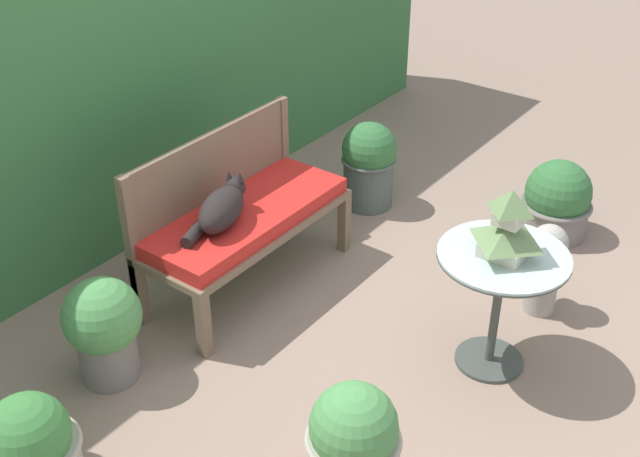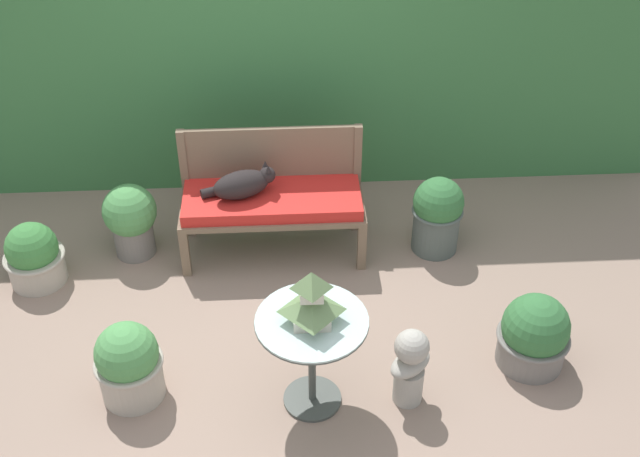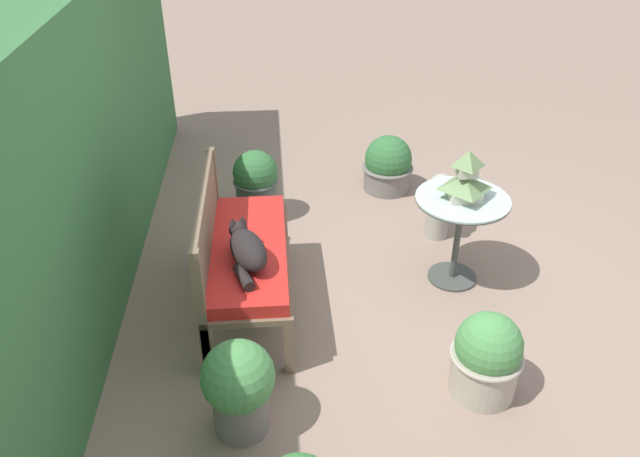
{
  "view_description": "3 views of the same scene",
  "coord_description": "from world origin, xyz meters",
  "px_view_note": "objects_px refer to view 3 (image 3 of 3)",
  "views": [
    {
      "loc": [
        -2.7,
        -1.54,
        2.74
      ],
      "look_at": [
        0.02,
        0.49,
        0.62
      ],
      "focal_mm": 45.0,
      "sensor_mm": 36.0,
      "label": 1
    },
    {
      "loc": [
        0.17,
        -3.51,
        3.71
      ],
      "look_at": [
        0.4,
        0.5,
        0.61
      ],
      "focal_mm": 45.0,
      "sensor_mm": 36.0,
      "label": 2
    },
    {
      "loc": [
        -3.2,
        0.86,
        2.69
      ],
      "look_at": [
        0.42,
        0.57,
        0.39
      ],
      "focal_mm": 35.0,
      "sensor_mm": 36.0,
      "label": 3
    }
  ],
  "objects_px": {
    "pagoda_birdhouse": "(466,178)",
    "potted_plant_path_edge": "(388,165)",
    "patio_table": "(460,216)",
    "cat": "(247,250)",
    "garden_bench": "(248,255)",
    "potted_plant_hedge_corner": "(239,386)",
    "potted_plant_bench_right": "(487,357)",
    "potted_plant_table_far": "(256,184)",
    "garden_bust": "(439,204)"
  },
  "relations": [
    {
      "from": "garden_bench",
      "to": "pagoda_birdhouse",
      "type": "relative_size",
      "value": 3.75
    },
    {
      "from": "cat",
      "to": "garden_bust",
      "type": "bearing_deg",
      "value": -75.11
    },
    {
      "from": "potted_plant_hedge_corner",
      "to": "potted_plant_path_edge",
      "type": "height_order",
      "value": "potted_plant_hedge_corner"
    },
    {
      "from": "patio_table",
      "to": "potted_plant_bench_right",
      "type": "relative_size",
      "value": 1.24
    },
    {
      "from": "potted_plant_hedge_corner",
      "to": "potted_plant_path_edge",
      "type": "bearing_deg",
      "value": -25.34
    },
    {
      "from": "cat",
      "to": "potted_plant_bench_right",
      "type": "distance_m",
      "value": 1.5
    },
    {
      "from": "potted_plant_table_far",
      "to": "potted_plant_path_edge",
      "type": "relative_size",
      "value": 1.18
    },
    {
      "from": "cat",
      "to": "potted_plant_table_far",
      "type": "xyz_separation_m",
      "value": [
        1.37,
        -0.03,
        -0.29
      ]
    },
    {
      "from": "potted_plant_hedge_corner",
      "to": "potted_plant_path_edge",
      "type": "relative_size",
      "value": 1.13
    },
    {
      "from": "garden_bench",
      "to": "cat",
      "type": "xyz_separation_m",
      "value": [
        -0.2,
        -0.01,
        0.18
      ]
    },
    {
      "from": "garden_bust",
      "to": "cat",
      "type": "bearing_deg",
      "value": 84.24
    },
    {
      "from": "pagoda_birdhouse",
      "to": "potted_plant_bench_right",
      "type": "relative_size",
      "value": 0.65
    },
    {
      "from": "potted_plant_bench_right",
      "to": "potted_plant_hedge_corner",
      "type": "relative_size",
      "value": 0.94
    },
    {
      "from": "pagoda_birdhouse",
      "to": "garden_bust",
      "type": "distance_m",
      "value": 0.76
    },
    {
      "from": "potted_plant_table_far",
      "to": "garden_bench",
      "type": "bearing_deg",
      "value": 178.33
    },
    {
      "from": "garden_bench",
      "to": "potted_plant_path_edge",
      "type": "height_order",
      "value": "garden_bench"
    },
    {
      "from": "garden_bench",
      "to": "garden_bust",
      "type": "xyz_separation_m",
      "value": [
        0.77,
        -1.44,
        -0.13
      ]
    },
    {
      "from": "garden_bench",
      "to": "patio_table",
      "type": "height_order",
      "value": "patio_table"
    },
    {
      "from": "garden_bench",
      "to": "garden_bust",
      "type": "relative_size",
      "value": 2.4
    },
    {
      "from": "potted_plant_table_far",
      "to": "potted_plant_bench_right",
      "type": "bearing_deg",
      "value": -147.74
    },
    {
      "from": "pagoda_birdhouse",
      "to": "potted_plant_bench_right",
      "type": "bearing_deg",
      "value": 173.96
    },
    {
      "from": "patio_table",
      "to": "pagoda_birdhouse",
      "type": "height_order",
      "value": "pagoda_birdhouse"
    },
    {
      "from": "garden_bust",
      "to": "potted_plant_table_far",
      "type": "height_order",
      "value": "potted_plant_table_far"
    },
    {
      "from": "potted_plant_bench_right",
      "to": "potted_plant_hedge_corner",
      "type": "height_order",
      "value": "potted_plant_hedge_corner"
    },
    {
      "from": "patio_table",
      "to": "potted_plant_bench_right",
      "type": "height_order",
      "value": "patio_table"
    },
    {
      "from": "potted_plant_bench_right",
      "to": "potted_plant_hedge_corner",
      "type": "xyz_separation_m",
      "value": [
        -0.16,
        1.35,
        0.05
      ]
    },
    {
      "from": "patio_table",
      "to": "potted_plant_bench_right",
      "type": "xyz_separation_m",
      "value": [
        -1.06,
        0.11,
        -0.26
      ]
    },
    {
      "from": "pagoda_birdhouse",
      "to": "garden_bust",
      "type": "relative_size",
      "value": 0.64
    },
    {
      "from": "pagoda_birdhouse",
      "to": "potted_plant_bench_right",
      "type": "height_order",
      "value": "pagoda_birdhouse"
    },
    {
      "from": "garden_bench",
      "to": "pagoda_birdhouse",
      "type": "height_order",
      "value": "pagoda_birdhouse"
    },
    {
      "from": "patio_table",
      "to": "potted_plant_path_edge",
      "type": "bearing_deg",
      "value": 9.98
    },
    {
      "from": "potted_plant_table_far",
      "to": "pagoda_birdhouse",
      "type": "bearing_deg",
      "value": -124.72
    },
    {
      "from": "potted_plant_table_far",
      "to": "potted_plant_hedge_corner",
      "type": "xyz_separation_m",
      "value": [
        -2.18,
        0.07,
        -0.0
      ]
    },
    {
      "from": "pagoda_birdhouse",
      "to": "garden_bust",
      "type": "bearing_deg",
      "value": -1.87
    },
    {
      "from": "cat",
      "to": "pagoda_birdhouse",
      "type": "bearing_deg",
      "value": -93.1
    },
    {
      "from": "pagoda_birdhouse",
      "to": "potted_plant_table_far",
      "type": "xyz_separation_m",
      "value": [
        0.96,
        1.39,
        -0.5
      ]
    },
    {
      "from": "garden_bench",
      "to": "potted_plant_hedge_corner",
      "type": "height_order",
      "value": "potted_plant_hedge_corner"
    },
    {
      "from": "pagoda_birdhouse",
      "to": "potted_plant_hedge_corner",
      "type": "height_order",
      "value": "pagoda_birdhouse"
    },
    {
      "from": "pagoda_birdhouse",
      "to": "potted_plant_path_edge",
      "type": "bearing_deg",
      "value": 9.98
    },
    {
      "from": "pagoda_birdhouse",
      "to": "potted_plant_path_edge",
      "type": "distance_m",
      "value": 1.5
    },
    {
      "from": "pagoda_birdhouse",
      "to": "potted_plant_table_far",
      "type": "distance_m",
      "value": 1.76
    },
    {
      "from": "potted_plant_path_edge",
      "to": "pagoda_birdhouse",
      "type": "bearing_deg",
      "value": -170.02
    },
    {
      "from": "cat",
      "to": "garden_bust",
      "type": "xyz_separation_m",
      "value": [
        0.97,
        -1.44,
        -0.31
      ]
    },
    {
      "from": "potted_plant_bench_right",
      "to": "potted_plant_path_edge",
      "type": "xyz_separation_m",
      "value": [
        2.42,
        0.13,
        -0.03
      ]
    },
    {
      "from": "potted_plant_hedge_corner",
      "to": "potted_plant_path_edge",
      "type": "distance_m",
      "value": 2.86
    },
    {
      "from": "patio_table",
      "to": "cat",
      "type": "bearing_deg",
      "value": 106.06
    },
    {
      "from": "cat",
      "to": "garden_bust",
      "type": "relative_size",
      "value": 0.98
    },
    {
      "from": "potted_plant_hedge_corner",
      "to": "garden_bust",
      "type": "bearing_deg",
      "value": -39.77
    },
    {
      "from": "cat",
      "to": "potted_plant_bench_right",
      "type": "height_order",
      "value": "cat"
    },
    {
      "from": "potted_plant_bench_right",
      "to": "potted_plant_path_edge",
      "type": "distance_m",
      "value": 2.43
    }
  ]
}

